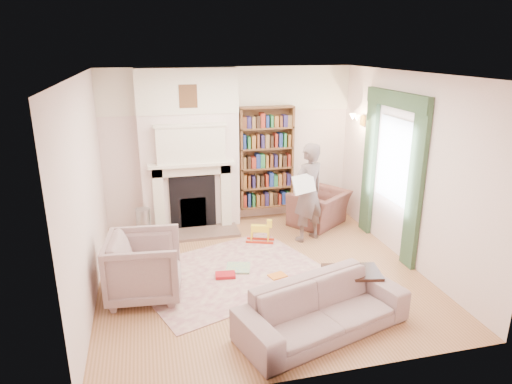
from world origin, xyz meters
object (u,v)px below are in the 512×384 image
object	(u,v)px
armchair_left	(144,266)
rocking_horse	(260,231)
sofa	(323,308)
paraffin_heater	(144,224)
armchair_reading	(319,208)
bookcase	(266,158)
man_reading	(308,193)
coffee_table	(351,287)

from	to	relation	value
armchair_left	rocking_horse	size ratio (longest dim) A/B	2.01
sofa	paraffin_heater	xyz separation A→B (m)	(-1.96, 3.16, -0.02)
armchair_reading	sofa	world-z (taller)	armchair_reading
armchair_reading	paraffin_heater	bearing A→B (deg)	-37.11
paraffin_heater	sofa	bearing A→B (deg)	-58.22
bookcase	sofa	world-z (taller)	bookcase
armchair_left	rocking_horse	world-z (taller)	armchair_left
bookcase	man_reading	world-z (taller)	bookcase
man_reading	bookcase	bearing A→B (deg)	-93.64
armchair_reading	coffee_table	bearing A→B (deg)	41.26
paraffin_heater	man_reading	bearing A→B (deg)	-13.74
armchair_left	coffee_table	bearing A→B (deg)	-102.03
paraffin_heater	rocking_horse	size ratio (longest dim) A/B	1.19
man_reading	coffee_table	distance (m)	2.12
rocking_horse	armchair_reading	bearing A→B (deg)	43.49
armchair_reading	coffee_table	world-z (taller)	armchair_reading
sofa	coffee_table	world-z (taller)	sofa
bookcase	paraffin_heater	size ratio (longest dim) A/B	3.36
armchair_reading	coffee_table	size ratio (longest dim) A/B	1.38
bookcase	man_reading	size ratio (longest dim) A/B	1.11
bookcase	armchair_reading	distance (m)	1.34
armchair_left	sofa	bearing A→B (deg)	-117.89
armchair_left	sofa	distance (m)	2.35
paraffin_heater	armchair_left	bearing A→B (deg)	-89.91
sofa	paraffin_heater	size ratio (longest dim) A/B	3.65
bookcase	man_reading	xyz separation A→B (m)	(0.41, -1.16, -0.34)
armchair_reading	armchair_left	distance (m)	3.62
rocking_horse	bookcase	bearing A→B (deg)	90.71
rocking_horse	armchair_left	bearing A→B (deg)	-125.01
paraffin_heater	coffee_table	bearing A→B (deg)	-46.52
bookcase	armchair_left	bearing A→B (deg)	-133.50
man_reading	coffee_table	xyz separation A→B (m)	(-0.14, -2.02, -0.61)
armchair_left	man_reading	size ratio (longest dim) A/B	0.56
bookcase	armchair_left	world-z (taller)	bookcase
armchair_reading	paraffin_heater	size ratio (longest dim) A/B	1.75
bookcase	rocking_horse	world-z (taller)	bookcase
coffee_table	rocking_horse	xyz separation A→B (m)	(-0.66, 2.09, -0.02)
bookcase	armchair_left	size ratio (longest dim) A/B	1.99
armchair_reading	armchair_left	world-z (taller)	armchair_left
bookcase	sofa	xyz separation A→B (m)	(-0.31, -3.67, -0.88)
coffee_table	armchair_reading	bearing A→B (deg)	88.27
armchair_reading	man_reading	distance (m)	0.91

